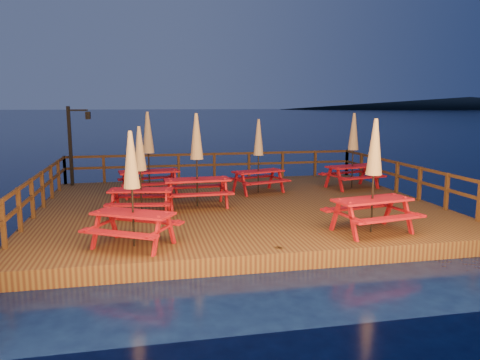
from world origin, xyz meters
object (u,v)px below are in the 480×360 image
at_px(picnic_table_1, 140,170).
at_px(picnic_table_2, 132,187).
at_px(picnic_table_0, 374,174).
at_px(lamp_post, 74,138).

distance_m(picnic_table_1, picnic_table_2, 2.86).
distance_m(picnic_table_0, picnic_table_2, 5.66).
xyz_separation_m(picnic_table_1, picnic_table_2, (-0.16, -2.86, 0.02)).
height_order(picnic_table_0, picnic_table_1, picnic_table_0).
height_order(lamp_post, picnic_table_2, lamp_post).
relative_size(picnic_table_0, picnic_table_2, 1.09).
bearing_deg(picnic_table_2, lamp_post, 135.59).
distance_m(picnic_table_0, picnic_table_1, 6.20).
xyz_separation_m(picnic_table_0, picnic_table_1, (-5.50, 2.86, -0.14)).
xyz_separation_m(lamp_post, picnic_table_1, (2.45, -5.54, -0.50)).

